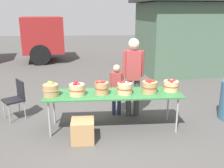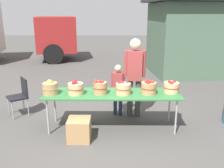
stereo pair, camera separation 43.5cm
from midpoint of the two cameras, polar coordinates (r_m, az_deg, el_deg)
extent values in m
plane|color=#474442|center=(5.27, 2.37, -9.87)|extent=(40.00, 40.00, 0.00)
cube|color=#2D6B38|center=(4.99, 2.47, -2.27)|extent=(2.70, 0.76, 0.03)
cylinder|color=#99999E|center=(4.95, -11.96, -7.41)|extent=(0.04, 0.04, 0.72)
cylinder|color=#99999E|center=(5.04, 16.77, -7.35)|extent=(0.04, 0.04, 0.72)
cylinder|color=#99999E|center=(5.50, -10.66, -4.91)|extent=(0.04, 0.04, 0.72)
cylinder|color=#99999E|center=(5.57, 15.10, -4.89)|extent=(0.04, 0.04, 0.72)
cylinder|color=#A87F51|center=(4.98, -11.48, -1.06)|extent=(0.29, 0.29, 0.23)
torus|color=#A87F51|center=(4.97, -11.48, -0.94)|extent=(0.31, 0.31, 0.01)
sphere|color=#9EC647|center=(5.00, -11.70, 0.55)|extent=(0.08, 0.08, 0.08)
sphere|color=#7AA833|center=(4.95, -11.39, 0.50)|extent=(0.07, 0.07, 0.07)
sphere|color=#7AA833|center=(4.99, -11.21, 0.52)|extent=(0.07, 0.07, 0.07)
sphere|color=#9EC647|center=(4.95, -11.47, 0.22)|extent=(0.07, 0.07, 0.07)
cylinder|color=tan|center=(4.91, -5.76, -1.11)|extent=(0.30, 0.30, 0.22)
torus|color=maroon|center=(4.90, -5.76, -0.99)|extent=(0.32, 0.32, 0.01)
sphere|color=maroon|center=(4.82, -6.23, 0.10)|extent=(0.07, 0.07, 0.07)
sphere|color=maroon|center=(4.86, -5.47, 0.05)|extent=(0.08, 0.08, 0.08)
sphere|color=maroon|center=(4.96, -5.98, 0.58)|extent=(0.08, 0.08, 0.08)
sphere|color=maroon|center=(4.89, -6.20, 0.32)|extent=(0.07, 0.07, 0.07)
cylinder|color=#A87F51|center=(4.90, -0.18, -0.95)|extent=(0.26, 0.26, 0.24)
torus|color=maroon|center=(4.89, -0.18, -0.81)|extent=(0.28, 0.28, 0.01)
sphere|color=#B22319|center=(4.82, -1.23, 0.37)|extent=(0.07, 0.07, 0.07)
sphere|color=maroon|center=(4.87, 0.41, 0.36)|extent=(0.07, 0.07, 0.07)
sphere|color=maroon|center=(4.82, 0.00, 0.40)|extent=(0.07, 0.07, 0.07)
sphere|color=#B22319|center=(4.92, -1.19, 0.63)|extent=(0.07, 0.07, 0.07)
sphere|color=#B22319|center=(4.83, -0.46, 0.23)|extent=(0.07, 0.07, 0.07)
sphere|color=#B22319|center=(4.86, -0.19, 0.47)|extent=(0.07, 0.07, 0.07)
sphere|color=maroon|center=(4.86, 0.11, 0.23)|extent=(0.07, 0.07, 0.07)
cylinder|color=tan|center=(4.90, 5.11, -1.13)|extent=(0.29, 0.29, 0.22)
torus|color=maroon|center=(4.90, 5.12, -1.01)|extent=(0.31, 0.31, 0.01)
sphere|color=maroon|center=(4.92, 4.58, 0.25)|extent=(0.07, 0.07, 0.07)
sphere|color=maroon|center=(4.90, 4.90, 0.34)|extent=(0.06, 0.06, 0.06)
sphere|color=maroon|center=(4.88, 4.16, 0.09)|extent=(0.07, 0.07, 0.07)
sphere|color=maroon|center=(4.94, 6.01, 0.21)|extent=(0.07, 0.07, 0.07)
cylinder|color=#A87F51|center=(5.00, 10.82, -0.95)|extent=(0.30, 0.30, 0.23)
torus|color=maroon|center=(5.00, 10.83, -0.82)|extent=(0.32, 0.32, 0.01)
sphere|color=maroon|center=(4.94, 10.43, 0.34)|extent=(0.07, 0.07, 0.07)
sphere|color=#B22319|center=(4.97, 10.32, 0.35)|extent=(0.08, 0.08, 0.08)
sphere|color=#B22319|center=(4.98, 11.69, 0.35)|extent=(0.07, 0.07, 0.07)
sphere|color=#B22319|center=(5.03, 10.39, 0.62)|extent=(0.08, 0.08, 0.08)
sphere|color=maroon|center=(4.89, 10.75, 0.05)|extent=(0.07, 0.07, 0.07)
sphere|color=#B22319|center=(4.96, 10.99, 0.51)|extent=(0.07, 0.07, 0.07)
cylinder|color=tan|center=(5.18, 15.68, -0.80)|extent=(0.30, 0.30, 0.21)
torus|color=maroon|center=(5.18, 15.69, -0.69)|extent=(0.32, 0.32, 0.01)
sphere|color=maroon|center=(5.12, 15.53, 0.21)|extent=(0.07, 0.07, 0.07)
sphere|color=maroon|center=(5.20, 16.36, 0.38)|extent=(0.07, 0.07, 0.07)
sphere|color=maroon|center=(5.14, 15.25, 0.43)|extent=(0.06, 0.06, 0.06)
sphere|color=maroon|center=(5.06, 15.81, 0.15)|extent=(0.07, 0.07, 0.07)
cylinder|color=#3F3F3F|center=(5.69, 8.10, -3.28)|extent=(0.13, 0.13, 0.86)
cylinder|color=#3F3F3F|center=(5.68, 6.30, -3.24)|extent=(0.13, 0.13, 0.86)
cube|color=maroon|center=(5.48, 7.48, 4.17)|extent=(0.34, 0.26, 0.65)
sphere|color=beige|center=(5.40, 7.66, 8.97)|extent=(0.23, 0.23, 0.23)
cylinder|color=maroon|center=(5.48, 9.46, 4.48)|extent=(0.09, 0.09, 0.57)
cylinder|color=maroon|center=(5.47, 5.52, 4.60)|extent=(0.09, 0.09, 0.57)
cylinder|color=#262D4C|center=(5.75, 4.11, -4.42)|extent=(0.08, 0.08, 0.58)
cylinder|color=#262D4C|center=(5.76, 2.91, -4.37)|extent=(0.08, 0.08, 0.58)
cube|color=maroon|center=(5.60, 3.60, 0.46)|extent=(0.24, 0.18, 0.43)
sphere|color=tan|center=(5.52, 3.66, 3.57)|extent=(0.16, 0.16, 0.16)
cylinder|color=maroon|center=(5.58, 4.90, 0.65)|extent=(0.06, 0.06, 0.39)
cylinder|color=maroon|center=(5.60, 2.31, 0.74)|extent=(0.06, 0.06, 0.39)
cube|color=maroon|center=(12.44, -11.49, 11.08)|extent=(2.16, 2.40, 1.60)
cube|color=black|center=(12.43, -7.56, 12.74)|extent=(0.37, 1.74, 0.80)
cylinder|color=black|center=(13.48, -11.94, 8.02)|extent=(0.94, 0.44, 0.90)
cylinder|color=black|center=(11.60, -12.11, 6.70)|extent=(0.94, 0.44, 0.90)
cube|color=#47604C|center=(10.04, 19.34, 9.60)|extent=(3.27, 2.74, 2.60)
cube|color=#262628|center=(10.00, 20.11, 17.45)|extent=(3.82, 3.30, 0.12)
cube|color=white|center=(8.85, 21.00, 9.94)|extent=(1.39, 0.21, 0.90)
cube|color=black|center=(5.99, -18.81, -2.91)|extent=(0.56, 0.56, 0.04)
cube|color=black|center=(5.97, -17.35, -0.61)|extent=(0.26, 0.34, 0.40)
cylinder|color=gray|center=(6.18, -20.58, -4.77)|extent=(0.02, 0.02, 0.42)
cylinder|color=gray|center=(5.87, -19.70, -5.78)|extent=(0.02, 0.02, 0.42)
cylinder|color=gray|center=(6.26, -17.59, -4.20)|extent=(0.02, 0.02, 0.42)
cylinder|color=gray|center=(5.96, -16.56, -5.17)|extent=(0.02, 0.02, 0.42)
cube|color=#A87F51|center=(4.73, -4.82, -10.30)|extent=(0.41, 0.41, 0.41)
camera|label=1|loc=(0.22, -87.62, 0.70)|focal=40.25mm
camera|label=2|loc=(0.22, 92.38, -0.70)|focal=40.25mm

